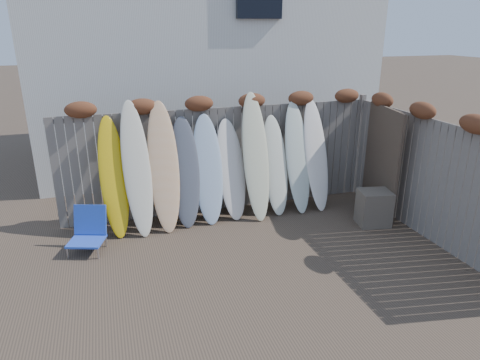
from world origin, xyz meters
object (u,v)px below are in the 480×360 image
object	(u,v)px
beach_chair	(88,230)
surfboard_0	(114,177)
lattice_panel	(381,161)
wooden_crate	(374,208)

from	to	relation	value
beach_chair	surfboard_0	size ratio (longest dim) A/B	0.33
lattice_panel	beach_chair	bearing A→B (deg)	-170.48
surfboard_0	beach_chair	bearing A→B (deg)	-135.62
beach_chair	lattice_panel	bearing A→B (deg)	-1.24
beach_chair	surfboard_0	bearing A→B (deg)	47.14
wooden_crate	surfboard_0	bearing A→B (deg)	165.93
beach_chair	lattice_panel	xyz separation A→B (m)	(5.30, -0.11, 0.69)
wooden_crate	surfboard_0	xyz separation A→B (m)	(-4.42, 1.11, 0.68)
wooden_crate	surfboard_0	size ratio (longest dim) A/B	0.31
wooden_crate	lattice_panel	distance (m)	0.94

